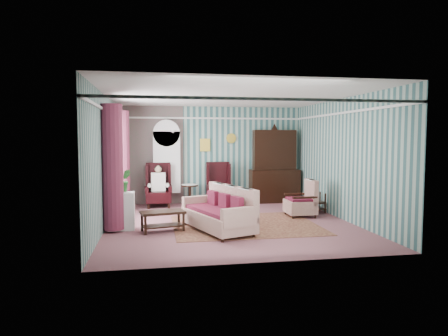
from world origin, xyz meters
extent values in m
plane|color=#834C56|center=(0.00, 0.00, 0.00)|extent=(6.00, 6.00, 0.00)
cube|color=#335D5E|center=(0.00, 3.00, 1.45)|extent=(5.50, 0.02, 2.90)
cube|color=#335D5E|center=(0.00, -3.00, 1.45)|extent=(5.50, 0.02, 2.90)
cube|color=#335D5E|center=(-2.75, 0.00, 1.45)|extent=(0.02, 6.00, 2.90)
cube|color=#335D5E|center=(2.75, 0.00, 1.45)|extent=(0.02, 6.00, 2.90)
cube|color=silver|center=(0.00, 0.00, 2.90)|extent=(5.50, 6.00, 0.02)
cube|color=#874457|center=(-1.80, 2.99, 1.45)|extent=(1.90, 0.01, 2.90)
cube|color=silver|center=(0.00, 0.00, 2.55)|extent=(5.50, 6.00, 0.05)
cube|color=white|center=(-2.72, 0.60, 1.55)|extent=(0.04, 1.50, 1.90)
cylinder|color=maroon|center=(-2.55, -0.45, 1.35)|extent=(0.44, 0.44, 2.60)
cylinder|color=maroon|center=(-2.55, 1.65, 1.35)|extent=(0.44, 0.44, 2.60)
cube|color=gold|center=(-0.20, 2.97, 1.75)|extent=(0.30, 0.03, 0.38)
cube|color=white|center=(-1.35, 2.84, 1.12)|extent=(0.80, 0.28, 2.24)
cube|color=black|center=(1.90, 2.72, 1.18)|extent=(1.50, 0.56, 2.36)
cube|color=black|center=(-1.60, 2.45, 0.62)|extent=(0.76, 0.80, 1.25)
cube|color=black|center=(0.15, 2.45, 0.62)|extent=(0.76, 0.80, 1.25)
cylinder|color=black|center=(-0.70, 2.60, 0.30)|extent=(0.50, 0.50, 0.60)
cube|color=black|center=(2.47, 0.90, 0.27)|extent=(0.45, 0.38, 0.54)
cube|color=white|center=(-2.40, -0.30, 0.40)|extent=(0.55, 0.35, 0.80)
cube|color=#4C1919|center=(0.30, -0.30, 0.01)|extent=(3.20, 2.60, 0.01)
cube|color=#B9B18F|center=(-0.40, -0.78, 0.46)|extent=(1.53, 2.11, 0.93)
cube|color=beige|center=(1.88, 0.44, 0.54)|extent=(0.80, 0.77, 1.08)
cube|color=black|center=(-1.54, -0.60, 0.21)|extent=(0.98, 0.65, 0.43)
imported|color=#1A541F|center=(-2.47, -0.35, 1.01)|extent=(0.44, 0.40, 0.42)
imported|color=#225A1C|center=(-2.33, -0.15, 1.04)|extent=(0.32, 0.29, 0.48)
imported|color=#1B4716|center=(-2.50, -0.20, 1.01)|extent=(0.24, 0.24, 0.42)
camera|label=1|loc=(-1.66, -8.95, 1.95)|focal=32.00mm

